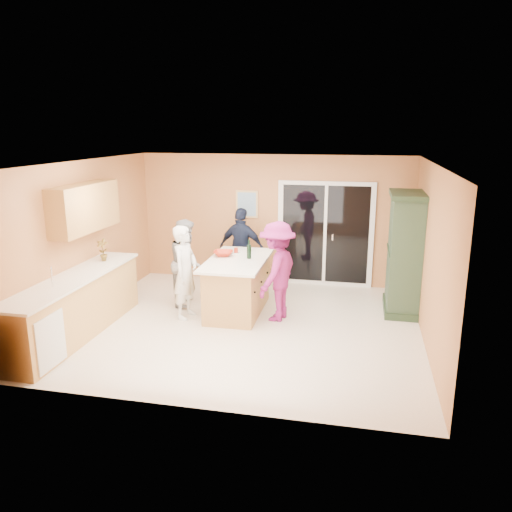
% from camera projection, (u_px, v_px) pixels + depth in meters
% --- Properties ---
extents(floor, '(5.50, 5.50, 0.00)m').
position_uv_depth(floor, '(246.00, 326.00, 8.06)').
color(floor, silver).
rests_on(floor, ground).
extents(ceiling, '(5.50, 5.00, 0.10)m').
position_uv_depth(ceiling, '(245.00, 163.00, 7.41)').
color(ceiling, silver).
rests_on(ceiling, wall_back).
extents(wall_back, '(5.50, 0.10, 2.60)m').
position_uv_depth(wall_back, '(274.00, 220.00, 10.10)').
color(wall_back, tan).
rests_on(wall_back, ground).
extents(wall_front, '(5.50, 0.10, 2.60)m').
position_uv_depth(wall_front, '(192.00, 301.00, 5.37)').
color(wall_front, tan).
rests_on(wall_front, ground).
extents(wall_left, '(0.10, 5.00, 2.60)m').
position_uv_depth(wall_left, '(85.00, 240.00, 8.30)').
color(wall_left, tan).
rests_on(wall_left, ground).
extents(wall_right, '(0.10, 5.00, 2.60)m').
position_uv_depth(wall_right, '(431.00, 257.00, 7.18)').
color(wall_right, tan).
rests_on(wall_right, ground).
extents(left_cabinet_run, '(0.65, 3.05, 1.24)m').
position_uv_depth(left_cabinet_run, '(70.00, 310.00, 7.45)').
color(left_cabinet_run, tan).
rests_on(left_cabinet_run, floor).
extents(upper_cabinets, '(0.35, 1.60, 0.75)m').
position_uv_depth(upper_cabinets, '(85.00, 208.00, 7.93)').
color(upper_cabinets, tan).
rests_on(upper_cabinets, wall_left).
extents(sliding_door, '(1.90, 0.07, 2.10)m').
position_uv_depth(sliding_door, '(325.00, 234.00, 9.92)').
color(sliding_door, silver).
rests_on(sliding_door, floor).
extents(framed_picture, '(0.46, 0.04, 0.56)m').
position_uv_depth(framed_picture, '(247.00, 204.00, 10.12)').
color(framed_picture, tan).
rests_on(framed_picture, wall_back).
extents(kitchen_island, '(0.99, 1.80, 0.94)m').
position_uv_depth(kitchen_island, '(238.00, 287.00, 8.59)').
color(kitchen_island, tan).
rests_on(kitchen_island, floor).
extents(green_hutch, '(0.60, 1.13, 2.07)m').
position_uv_depth(green_hutch, '(404.00, 255.00, 8.49)').
color(green_hutch, '#213621').
rests_on(green_hutch, floor).
extents(woman_white, '(0.46, 0.62, 1.57)m').
position_uv_depth(woman_white, '(185.00, 272.00, 8.26)').
color(woman_white, white).
rests_on(woman_white, floor).
extents(woman_grey, '(0.71, 0.85, 1.55)m').
position_uv_depth(woman_grey, '(187.00, 262.00, 8.91)').
color(woman_grey, '#959597').
rests_on(woman_grey, floor).
extents(woman_navy, '(0.99, 0.55, 1.61)m').
position_uv_depth(woman_navy, '(242.00, 249.00, 9.79)').
color(woman_navy, '#192037').
rests_on(woman_navy, floor).
extents(woman_magenta, '(0.85, 1.18, 1.65)m').
position_uv_depth(woman_magenta, '(277.00, 271.00, 8.16)').
color(woman_magenta, '#93206A').
rests_on(woman_magenta, floor).
extents(serving_bowl, '(0.40, 0.40, 0.08)m').
position_uv_depth(serving_bowl, '(223.00, 253.00, 8.68)').
color(serving_bowl, '#A62612').
rests_on(serving_bowl, kitchen_island).
extents(tulip_vase, '(0.21, 0.15, 0.38)m').
position_uv_depth(tulip_vase, '(103.00, 250.00, 8.31)').
color(tulip_vase, '#A32510').
rests_on(tulip_vase, left_cabinet_run).
extents(tumbler_near, '(0.09, 0.09, 0.11)m').
position_uv_depth(tumbler_near, '(249.00, 248.00, 9.02)').
color(tumbler_near, '#A62612').
rests_on(tumbler_near, kitchen_island).
extents(tumbler_far, '(0.09, 0.09, 0.10)m').
position_uv_depth(tumbler_far, '(236.00, 251.00, 8.84)').
color(tumbler_far, '#A62612').
rests_on(tumbler_far, kitchen_island).
extents(wine_bottle, '(0.07, 0.07, 0.33)m').
position_uv_depth(wine_bottle, '(249.00, 251.00, 8.48)').
color(wine_bottle, black).
rests_on(wine_bottle, kitchen_island).
extents(white_plate, '(0.29, 0.29, 0.02)m').
position_uv_depth(white_plate, '(234.00, 252.00, 8.91)').
color(white_plate, silver).
rests_on(white_plate, kitchen_island).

